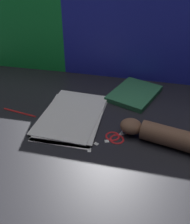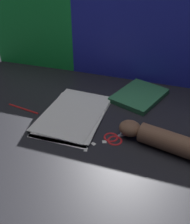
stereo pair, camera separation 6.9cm
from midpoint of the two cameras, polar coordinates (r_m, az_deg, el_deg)
ground_plane at (r=0.99m, az=0.89°, el=-1.39°), size 6.00×6.00×0.00m
backdrop_panel_left at (r=1.29m, az=-3.29°, el=17.32°), size 0.86×0.04×0.41m
backdrop_panel_center at (r=1.19m, az=14.95°, el=18.49°), size 0.88×0.02×0.56m
paper_stack at (r=1.00m, az=-2.73°, el=-0.67°), size 0.23×0.34×0.01m
book_closed at (r=1.14m, az=11.36°, el=3.51°), size 0.23×0.27×0.02m
scissors at (r=0.91m, az=7.11°, el=-5.24°), size 0.14×0.15×0.01m
hand_forearm at (r=0.88m, az=16.00°, el=-5.55°), size 0.28×0.12×0.07m
paper_scrap_near at (r=0.89m, az=4.31°, el=-6.53°), size 0.02×0.02×0.00m
paper_scrap_mid at (r=0.86m, az=0.28°, el=-8.24°), size 0.02×0.02×0.00m
paper_scrap_far at (r=0.88m, az=1.93°, el=-6.97°), size 0.02×0.02×0.00m
pen at (r=1.07m, az=-13.57°, el=0.77°), size 0.15×0.03×0.01m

